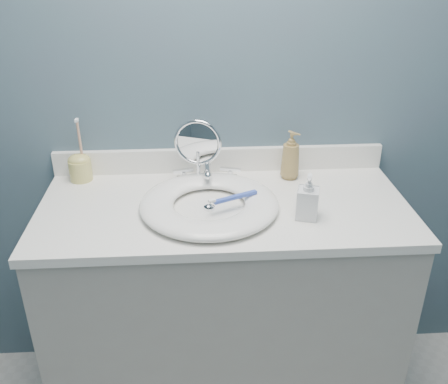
{
  "coord_description": "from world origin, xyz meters",
  "views": [
    {
      "loc": [
        -0.09,
        -0.47,
        1.67
      ],
      "look_at": [
        -0.0,
        0.94,
        0.94
      ],
      "focal_mm": 40.0,
      "sensor_mm": 36.0,
      "label": 1
    }
  ],
  "objects": [
    {
      "name": "toothbrush_holder",
      "position": [
        -0.5,
        1.19,
        0.93
      ],
      "size": [
        0.08,
        0.08,
        0.23
      ],
      "rotation": [
        0.0,
        0.0,
        0.15
      ],
      "color": "#CBC065",
      "rests_on": "countertop"
    },
    {
      "name": "back_wall",
      "position": [
        0.0,
        1.25,
        1.2
      ],
      "size": [
        2.2,
        0.02,
        2.4
      ],
      "primitive_type": "cube",
      "color": "#48626C",
      "rests_on": "ground"
    },
    {
      "name": "faucet",
      "position": [
        -0.05,
        1.14,
        0.91
      ],
      "size": [
        0.25,
        0.13,
        0.07
      ],
      "color": "silver",
      "rests_on": "countertop"
    },
    {
      "name": "toothbrush_lying",
      "position": [
        0.03,
        0.93,
        0.92
      ],
      "size": [
        0.16,
        0.09,
        0.02
      ],
      "rotation": [
        0.0,
        0.0,
        0.44
      ],
      "color": "#344EB8",
      "rests_on": "basin"
    },
    {
      "name": "vanity_cabinet",
      "position": [
        0.0,
        0.97,
        0.42
      ],
      "size": [
        1.2,
        0.55,
        0.85
      ],
      "primitive_type": "cube",
      "color": "#A4A096",
      "rests_on": "ground"
    },
    {
      "name": "backsplash",
      "position": [
        0.0,
        1.24,
        0.93
      ],
      "size": [
        1.22,
        0.02,
        0.09
      ],
      "primitive_type": "cube",
      "color": "white",
      "rests_on": "countertop"
    },
    {
      "name": "soap_bottle_amber",
      "position": [
        0.25,
        1.16,
        0.97
      ],
      "size": [
        0.1,
        0.1,
        0.18
      ],
      "primitive_type": "imported",
      "rotation": [
        0.0,
        0.0,
        0.71
      ],
      "color": "olive",
      "rests_on": "countertop"
    },
    {
      "name": "basin",
      "position": [
        -0.05,
        0.94,
        0.9
      ],
      "size": [
        0.45,
        0.45,
        0.04
      ],
      "primitive_type": null,
      "color": "white",
      "rests_on": "countertop"
    },
    {
      "name": "countertop",
      "position": [
        0.0,
        0.97,
        0.86
      ],
      "size": [
        1.22,
        0.57,
        0.03
      ],
      "primitive_type": "cube",
      "color": "white",
      "rests_on": "vanity_cabinet"
    },
    {
      "name": "makeup_mirror",
      "position": [
        -0.08,
        1.12,
        1.01
      ],
      "size": [
        0.16,
        0.09,
        0.24
      ],
      "rotation": [
        0.0,
        0.0,
        -0.2
      ],
      "color": "silver",
      "rests_on": "countertop"
    },
    {
      "name": "drain",
      "position": [
        -0.05,
        0.94,
        0.88
      ],
      "size": [
        0.04,
        0.04,
        0.01
      ],
      "primitive_type": "cylinder",
      "color": "silver",
      "rests_on": "countertop"
    },
    {
      "name": "soap_bottle_clear",
      "position": [
        0.25,
        0.87,
        0.95
      ],
      "size": [
        0.08,
        0.08,
        0.15
      ],
      "primitive_type": "imported",
      "rotation": [
        0.0,
        0.0,
        -0.29
      ],
      "color": "silver",
      "rests_on": "countertop"
    }
  ]
}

